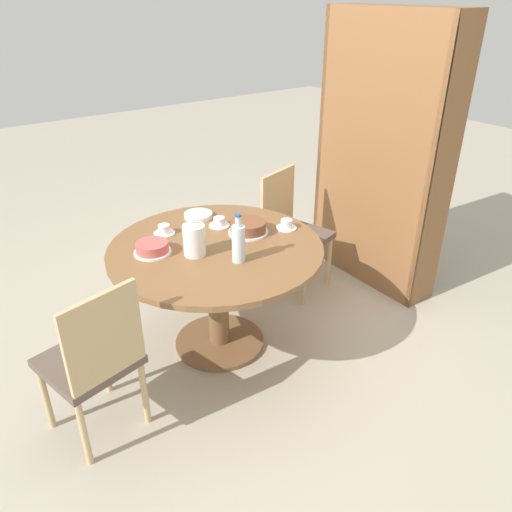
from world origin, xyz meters
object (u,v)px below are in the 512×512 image
object	(u,v)px
water_bottle	(239,242)
cup_a	(219,223)
cup_b	(286,225)
coffee_pot	(194,239)
chair_a	(291,228)
bookshelf	(379,157)
cup_c	(164,230)
cake_second	(152,248)
chair_b	(94,359)
cake_main	(248,227)

from	to	relation	value
water_bottle	cup_a	xyz separation A→B (m)	(-0.46, 0.16, -0.09)
cup_b	coffee_pot	bearing A→B (deg)	-93.33
chair_a	bookshelf	size ratio (longest dim) A/B	0.46
water_bottle	cup_c	xyz separation A→B (m)	(-0.56, -0.18, -0.09)
water_bottle	bookshelf	bearing A→B (deg)	101.63
bookshelf	cake_second	distance (m)	1.82
coffee_pot	cup_b	size ratio (longest dim) A/B	1.66
coffee_pot	water_bottle	bearing A→B (deg)	37.03
chair_a	coffee_pot	bearing A→B (deg)	-177.93
cake_second	cup_a	xyz separation A→B (m)	(-0.09, 0.51, -0.01)
chair_b	cup_b	distance (m)	1.42
cup_b	cake_second	bearing A→B (deg)	-103.07
coffee_pot	water_bottle	xyz separation A→B (m)	(0.21, 0.16, 0.02)
cup_c	coffee_pot	bearing A→B (deg)	3.15
cake_second	cup_a	world-z (taller)	cake_second
chair_a	coffee_pot	distance (m)	1.12
chair_a	cake_second	distance (m)	1.25
cake_main	cake_second	size ratio (longest dim) A/B	1.17
chair_b	cup_a	distance (m)	1.19
chair_b	cup_b	world-z (taller)	chair_b
bookshelf	cup_c	world-z (taller)	bookshelf
chair_b	cup_a	bearing A→B (deg)	-167.62
bookshelf	cup_c	size ratio (longest dim) A/B	14.89
chair_b	cup_b	size ratio (longest dim) A/B	6.80
cake_second	cup_b	world-z (taller)	cake_second
bookshelf	chair_a	bearing A→B (deg)	67.39
cup_c	chair_b	bearing A→B (deg)	-49.81
chair_a	cup_a	size ratio (longest dim) A/B	6.80
coffee_pot	cup_c	xyz separation A→B (m)	(-0.35, -0.02, -0.08)
chair_b	water_bottle	distance (m)	0.96
chair_b	cake_main	bearing A→B (deg)	-178.09
chair_b	cake_second	xyz separation A→B (m)	(-0.41, 0.54, 0.28)
cup_a	cup_b	world-z (taller)	same
chair_a	coffee_pot	world-z (taller)	coffee_pot
cake_main	cup_b	xyz separation A→B (m)	(0.09, 0.23, -0.01)
chair_b	bookshelf	world-z (taller)	bookshelf
cake_second	cup_a	bearing A→B (deg)	99.77
cup_a	water_bottle	bearing A→B (deg)	-19.19
cake_second	cup_c	distance (m)	0.26
water_bottle	coffee_pot	bearing A→B (deg)	-142.97
water_bottle	cup_b	size ratio (longest dim) A/B	2.14
water_bottle	cake_main	size ratio (longest dim) A/B	1.13
water_bottle	cake_second	distance (m)	0.52
cup_b	cup_c	bearing A→B (deg)	-120.19
cake_main	cup_c	bearing A→B (deg)	-124.59
cup_b	cup_c	distance (m)	0.77
bookshelf	cup_c	xyz separation A→B (m)	(-0.26, -1.64, -0.24)
cup_c	cup_a	bearing A→B (deg)	72.82
cake_second	cup_c	xyz separation A→B (m)	(-0.19, 0.17, -0.01)
cake_main	chair_a	bearing A→B (deg)	115.60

